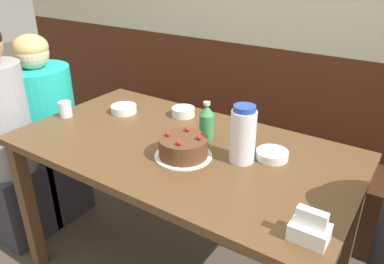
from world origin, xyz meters
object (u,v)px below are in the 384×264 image
at_px(napkin_holder, 310,229).
at_px(person_teal_shirt, 46,132).
at_px(bench_seat, 254,172).
at_px(birthday_cake, 183,147).
at_px(bowl_side_dish, 272,155).
at_px(person_grey_tee, 4,143).
at_px(glass_water_tall, 65,109).
at_px(bowl_soup_white, 183,112).
at_px(bowl_rice_small, 124,109).
at_px(soju_bottle, 207,122).
at_px(water_pitcher, 243,135).

bearing_deg(napkin_holder, person_teal_shirt, 169.74).
bearing_deg(bench_seat, birthday_cake, -85.69).
height_order(birthday_cake, bowl_side_dish, birthday_cake).
relative_size(bench_seat, bowl_side_dish, 19.36).
height_order(birthday_cake, person_grey_tee, person_grey_tee).
bearing_deg(glass_water_tall, bowl_soup_white, 34.14).
bearing_deg(bowl_rice_small, soju_bottle, -2.03).
bearing_deg(bowl_side_dish, person_grey_tee, -165.64).
distance_m(soju_bottle, bowl_soup_white, 0.29).
relative_size(napkin_holder, glass_water_tall, 1.41).
distance_m(bench_seat, person_teal_shirt, 1.33).
bearing_deg(napkin_holder, soju_bottle, 146.29).
height_order(napkin_holder, bowl_rice_small, napkin_holder).
distance_m(water_pitcher, person_teal_shirt, 1.33).
bearing_deg(glass_water_tall, soju_bottle, 14.07).
xyz_separation_m(napkin_holder, person_grey_tee, (-1.66, 0.04, -0.21)).
height_order(water_pitcher, bowl_rice_small, water_pitcher).
xyz_separation_m(bench_seat, bowl_side_dish, (0.38, -0.72, 0.58)).
relative_size(birthday_cake, person_grey_tee, 0.19).
bearing_deg(birthday_cake, bench_seat, 94.31).
bearing_deg(soju_bottle, person_grey_tee, -161.26).
height_order(bench_seat, bowl_soup_white, bowl_soup_white).
xyz_separation_m(bench_seat, birthday_cake, (0.07, -0.90, 0.60)).
bearing_deg(birthday_cake, water_pitcher, 25.78).
xyz_separation_m(bench_seat, person_grey_tee, (-1.00, -1.07, 0.39)).
bearing_deg(person_teal_shirt, soju_bottle, 5.20).
bearing_deg(water_pitcher, person_teal_shirt, -179.70).
bearing_deg(bowl_rice_small, birthday_cake, -21.84).
xyz_separation_m(soju_bottle, bowl_side_dish, (0.32, -0.01, -0.07)).
xyz_separation_m(bench_seat, soju_bottle, (0.06, -0.71, 0.65)).
distance_m(bowl_soup_white, person_teal_shirt, 0.90).
bearing_deg(napkin_holder, glass_water_tall, 170.82).
relative_size(birthday_cake, bowl_soup_white, 2.03).
relative_size(napkin_holder, bowl_rice_small, 0.83).
bearing_deg(soju_bottle, bowl_side_dish, -1.27).
xyz_separation_m(bowl_soup_white, bowl_rice_small, (-0.28, -0.14, -0.00)).
height_order(soju_bottle, person_grey_tee, person_grey_tee).
bearing_deg(bowl_soup_white, birthday_cake, -54.97).
bearing_deg(glass_water_tall, bowl_rice_small, 43.57).
relative_size(water_pitcher, glass_water_tall, 3.03).
distance_m(bowl_soup_white, person_grey_tee, 1.00).
bearing_deg(soju_bottle, person_teal_shirt, -174.80).
distance_m(napkin_holder, bowl_soup_white, 0.99).
xyz_separation_m(bowl_rice_small, person_teal_shirt, (-0.54, -0.12, -0.24)).
height_order(bowl_soup_white, person_grey_tee, person_grey_tee).
bearing_deg(person_grey_tee, bowl_rice_small, 34.82).
bearing_deg(bench_seat, person_teal_shirt, -141.14).
relative_size(birthday_cake, soju_bottle, 1.36).
xyz_separation_m(birthday_cake, bowl_soup_white, (-0.24, 0.35, -0.02)).
xyz_separation_m(soju_bottle, glass_water_tall, (-0.73, -0.18, -0.04)).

